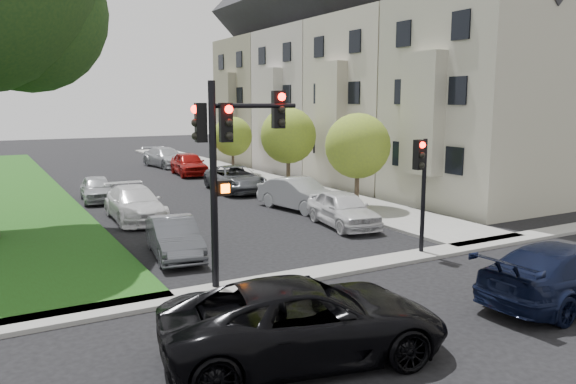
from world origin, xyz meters
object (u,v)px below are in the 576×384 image
car_parked_6 (135,204)px  car_parked_7 (97,189)px  car_parked_3 (189,164)px  car_cross_far (567,274)px  car_parked_4 (166,157)px  small_tree_b (288,136)px  small_tree_c (233,136)px  traffic_signal_secondary (421,175)px  car_cross_near (305,320)px  small_tree_a (358,146)px  car_parked_1 (299,194)px  car_parked_0 (343,209)px  car_parked_5 (174,238)px  traffic_signal_main (228,148)px  car_parked_2 (235,179)px

car_parked_6 → car_parked_7: 5.57m
car_parked_3 → car_parked_7: bearing=-129.9°
car_cross_far → car_parked_4: car_cross_far is taller
small_tree_b → small_tree_c: small_tree_b is taller
traffic_signal_secondary → car_cross_near: (-7.15, -4.62, -1.90)m
small_tree_a → car_parked_1: bearing=149.0°
car_parked_1 → small_tree_b: bearing=55.1°
car_parked_0 → car_parked_5: (-7.41, -1.04, -0.08)m
car_parked_1 → car_parked_6: (-7.28, 1.49, -0.03)m
traffic_signal_secondary → car_parked_0: traffic_signal_secondary is taller
small_tree_c → car_parked_4: size_ratio=0.78×
car_parked_6 → small_tree_a: bearing=-15.0°
car_cross_near → traffic_signal_main: bearing=6.8°
car_parked_6 → car_parked_0: bearing=-35.6°
traffic_signal_main → car_parked_0: size_ratio=1.30×
small_tree_b → car_parked_4: size_ratio=0.91×
car_parked_5 → car_parked_7: car_parked_7 is taller
small_tree_b → car_parked_3: 9.97m
car_parked_0 → car_parked_1: (0.20, 3.91, 0.02)m
small_tree_c → car_parked_5: small_tree_c is taller
small_tree_a → car_cross_far: bearing=-101.8°
small_tree_a → car_parked_2: size_ratio=0.87×
car_parked_0 → small_tree_b: bearing=82.8°
car_cross_far → car_parked_5: size_ratio=1.35×
car_parked_5 → small_tree_b: bearing=53.2°
car_parked_2 → car_parked_6: 8.50m
small_tree_c → car_cross_near: 28.18m
car_parked_3 → car_parked_4: bearing=94.4°
traffic_signal_main → small_tree_c: bearing=66.2°
car_parked_0 → car_parked_2: 10.36m
small_tree_c → car_cross_near: (-9.96, -26.29, -1.88)m
traffic_signal_secondary → car_parked_2: traffic_signal_secondary is taller
small_tree_a → traffic_signal_secondary: size_ratio=1.17×
traffic_signal_secondary → car_parked_5: traffic_signal_secondary is taller
car_cross_near → car_parked_0: bearing=-26.6°
small_tree_a → traffic_signal_main: size_ratio=0.81×
car_parked_6 → small_tree_b: bearing=22.6°
car_parked_4 → car_cross_far: bearing=-99.4°
car_parked_3 → traffic_signal_main: bearing=-101.5°
small_tree_a → car_parked_3: bearing=99.4°
car_cross_far → car_parked_4: bearing=-2.8°
small_tree_a → car_parked_0: bearing=-135.1°
traffic_signal_main → car_parked_0: traffic_signal_main is taller
small_tree_b → car_parked_1: bearing=-114.2°
car_cross_far → car_parked_5: (-7.32, 8.96, -0.12)m
small_tree_a → car_parked_4: bearing=96.8°
small_tree_b → car_parked_2: small_tree_b is taller
small_tree_a → car_parked_2: bearing=109.0°
small_tree_c → traffic_signal_main: (-9.56, -21.63, 1.17)m
small_tree_c → car_parked_3: small_tree_c is taller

